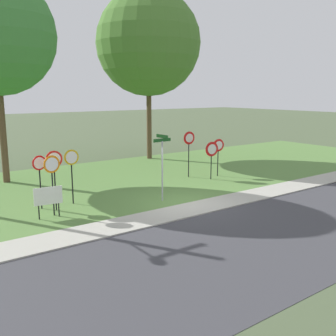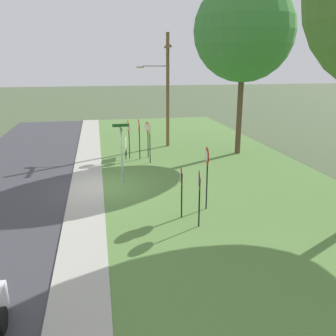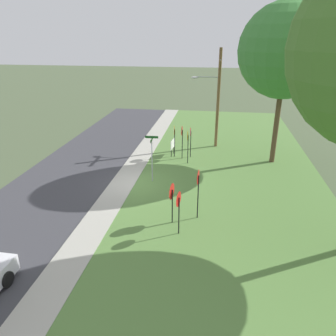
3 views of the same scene
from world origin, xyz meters
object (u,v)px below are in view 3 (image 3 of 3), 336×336
(yield_sign_near_left, at_px, (172,194))
(oak_tree_left, at_px, (286,51))
(stop_sign_near_left, at_px, (174,134))
(yield_sign_far_left, at_px, (198,182))
(utility_pole, at_px, (216,95))
(stop_sign_near_right, at_px, (190,136))
(stop_sign_far_center, at_px, (182,135))
(notice_board, at_px, (172,145))
(yield_sign_near_right, at_px, (178,203))
(street_name_post, at_px, (152,155))
(stop_sign_far_left, at_px, (188,140))

(yield_sign_near_left, bearing_deg, oak_tree_left, 156.97)
(stop_sign_near_left, bearing_deg, yield_sign_far_left, 6.69)
(utility_pole, bearing_deg, yield_sign_near_left, -7.98)
(stop_sign_near_right, xyz_separation_m, stop_sign_far_center, (0.42, -0.60, 0.20))
(yield_sign_near_left, xyz_separation_m, notice_board, (-9.83, -1.36, -0.75))
(notice_board, bearing_deg, yield_sign_near_left, 14.35)
(stop_sign_near_right, distance_m, utility_pole, 4.35)
(yield_sign_near_right, xyz_separation_m, notice_board, (-10.77, -1.81, -0.79))
(yield_sign_far_left, relative_size, utility_pole, 0.34)
(yield_sign_far_left, bearing_deg, street_name_post, -137.31)
(stop_sign_far_center, xyz_separation_m, yield_sign_near_right, (10.18, 1.01, -0.21))
(yield_sign_near_right, bearing_deg, yield_sign_far_left, 165.22)
(stop_sign_near_left, relative_size, stop_sign_far_left, 1.00)
(stop_sign_near_left, bearing_deg, stop_sign_near_right, 86.50)
(street_name_post, distance_m, utility_pole, 9.05)
(street_name_post, bearing_deg, stop_sign_near_left, 168.03)
(stop_sign_far_left, height_order, utility_pole, utility_pole)
(stop_sign_near_left, xyz_separation_m, oak_tree_left, (-0.04, 7.34, 6.00))
(yield_sign_near_left, height_order, yield_sign_near_right, yield_sign_near_right)
(street_name_post, bearing_deg, utility_pole, 151.83)
(yield_sign_far_left, bearing_deg, utility_pole, -177.41)
(notice_board, bearing_deg, street_name_post, -0.12)
(stop_sign_near_right, height_order, yield_sign_far_left, yield_sign_far_left)
(street_name_post, relative_size, notice_board, 2.42)
(stop_sign_near_right, height_order, notice_board, stop_sign_near_right)
(stop_sign_far_left, xyz_separation_m, yield_sign_far_left, (7.63, 1.26, 0.24))
(stop_sign_near_right, xyz_separation_m, stop_sign_far_left, (1.38, -0.08, 0.12))
(stop_sign_far_left, bearing_deg, stop_sign_near_right, 174.15)
(stop_sign_far_left, relative_size, utility_pole, 0.31)
(street_name_post, distance_m, oak_tree_left, 11.16)
(yield_sign_near_right, bearing_deg, stop_sign_near_left, -160.15)
(oak_tree_left, bearing_deg, stop_sign_near_left, -89.68)
(street_name_post, xyz_separation_m, notice_board, (-5.05, 0.59, -0.96))
(yield_sign_far_left, distance_m, oak_tree_left, 11.74)
(stop_sign_near_left, distance_m, stop_sign_near_right, 1.23)
(yield_sign_far_left, bearing_deg, yield_sign_near_right, -20.58)
(stop_sign_near_right, height_order, utility_pole, utility_pole)
(stop_sign_far_center, bearing_deg, street_name_post, -17.49)
(stop_sign_far_center, relative_size, yield_sign_near_left, 1.18)
(yield_sign_near_right, height_order, utility_pole, utility_pole)
(yield_sign_near_left, relative_size, street_name_post, 0.71)
(stop_sign_far_center, bearing_deg, stop_sign_near_left, -117.47)
(yield_sign_near_left, xyz_separation_m, utility_pole, (-12.65, 1.77, 2.70))
(yield_sign_near_left, distance_m, oak_tree_left, 12.98)
(yield_sign_near_right, bearing_deg, utility_pole, -174.54)
(stop_sign_far_center, relative_size, oak_tree_left, 0.23)
(stop_sign_near_left, xyz_separation_m, yield_sign_far_left, (8.90, 2.40, 0.23))
(notice_board, relative_size, oak_tree_left, 0.11)
(utility_pole, bearing_deg, stop_sign_far_center, -34.32)
(yield_sign_near_left, xyz_separation_m, yield_sign_near_right, (0.94, 0.45, 0.05))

